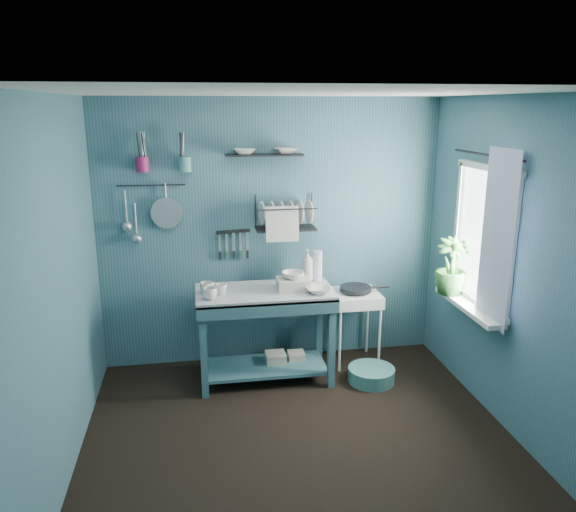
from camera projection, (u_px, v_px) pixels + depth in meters
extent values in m
plane|color=black|center=(300.00, 440.00, 4.19)|extent=(3.20, 3.20, 0.00)
plane|color=silver|center=(302.00, 92.00, 3.54)|extent=(3.20, 3.20, 0.00)
plane|color=#315966|center=(271.00, 233.00, 5.30)|extent=(3.20, 0.00, 3.20)
plane|color=#315966|center=(365.00, 384.00, 2.44)|extent=(3.20, 0.00, 3.20)
plane|color=#315966|center=(57.00, 293.00, 3.61)|extent=(0.00, 3.00, 3.00)
plane|color=#315966|center=(515.00, 270.00, 4.12)|extent=(0.00, 3.00, 3.00)
cube|color=#2F5B64|center=(265.00, 335.00, 5.03)|extent=(1.30, 0.83, 0.85)
imported|color=silver|center=(210.00, 294.00, 4.68)|extent=(0.12, 0.12, 0.10)
imported|color=silver|center=(221.00, 289.00, 4.79)|extent=(0.14, 0.14, 0.09)
imported|color=silver|center=(207.00, 288.00, 4.83)|extent=(0.17, 0.17, 0.10)
cube|color=#B8B6A8|center=(293.00, 284.00, 4.93)|extent=(0.28, 0.22, 0.10)
imported|color=silver|center=(293.00, 275.00, 4.91)|extent=(0.20, 0.19, 0.06)
imported|color=#B8B6A8|center=(307.00, 265.00, 5.14)|extent=(0.11, 0.12, 0.30)
cylinder|color=silver|center=(317.00, 265.00, 5.18)|extent=(0.09, 0.09, 0.28)
imported|color=silver|center=(318.00, 290.00, 4.84)|extent=(0.22, 0.22, 0.05)
cube|color=silver|center=(354.00, 327.00, 5.40)|extent=(0.46, 0.46, 0.71)
cylinder|color=black|center=(356.00, 288.00, 5.30)|extent=(0.30, 0.30, 0.03)
cube|color=black|center=(233.00, 232.00, 5.20)|extent=(0.32, 0.07, 0.03)
cube|color=black|center=(286.00, 212.00, 5.13)|extent=(0.58, 0.31, 0.32)
cube|color=black|center=(264.00, 155.00, 5.00)|extent=(0.71, 0.23, 0.01)
imported|color=silver|center=(244.00, 143.00, 4.94)|extent=(0.22, 0.22, 0.05)
imported|color=silver|center=(286.00, 145.00, 5.00)|extent=(0.23, 0.23, 0.05)
cylinder|color=#981C50|center=(142.00, 164.00, 4.86)|extent=(0.11, 0.11, 0.13)
cylinder|color=teal|center=(185.00, 164.00, 4.92)|extent=(0.11, 0.11, 0.13)
cylinder|color=#AFB3B8|center=(167.00, 213.00, 5.03)|extent=(0.28, 0.03, 0.28)
cylinder|color=#AFB3B8|center=(126.00, 207.00, 4.97)|extent=(0.01, 0.01, 0.30)
cylinder|color=#AFB3B8|center=(136.00, 220.00, 5.01)|extent=(0.01, 0.01, 0.30)
cylinder|color=black|center=(151.00, 185.00, 4.97)|extent=(0.60, 0.01, 0.01)
plane|color=white|center=(484.00, 237.00, 4.51)|extent=(0.00, 1.10, 1.10)
cube|color=silver|center=(468.00, 306.00, 4.65)|extent=(0.16, 0.95, 0.04)
plane|color=silver|center=(497.00, 239.00, 4.20)|extent=(0.00, 1.35, 1.35)
cylinder|color=black|center=(487.00, 155.00, 4.33)|extent=(0.02, 1.05, 0.02)
imported|color=#2F6829|center=(451.00, 266.00, 4.84)|extent=(0.30, 0.30, 0.50)
cube|color=gray|center=(276.00, 364.00, 5.18)|extent=(0.18, 0.18, 0.22)
cube|color=gray|center=(296.00, 362.00, 5.24)|extent=(0.15, 0.15, 0.20)
cylinder|color=teal|center=(371.00, 375.00, 5.07)|extent=(0.42, 0.42, 0.13)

